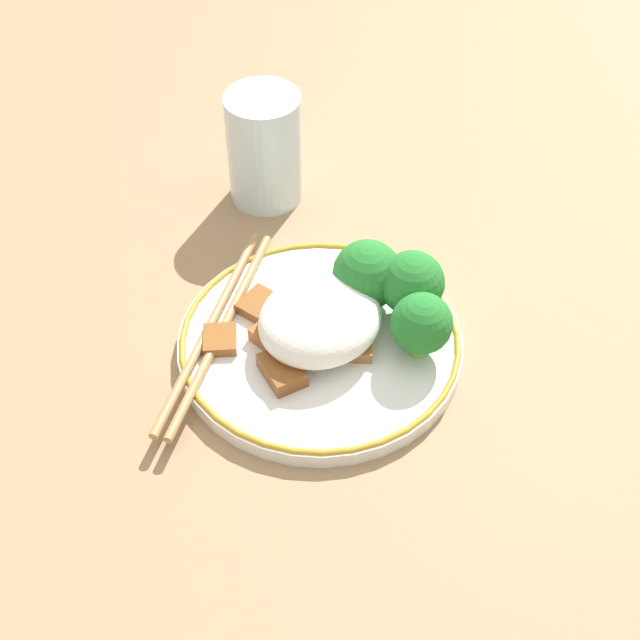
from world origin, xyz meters
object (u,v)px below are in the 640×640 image
at_px(broccoli_back_left, 422,324).
at_px(chopsticks, 216,328).
at_px(drinking_glass, 265,148).
at_px(broccoli_back_right, 364,272).
at_px(plate, 320,343).
at_px(broccoli_back_center, 412,284).

distance_m(broccoli_back_left, chopsticks, 0.15).
xyz_separation_m(chopsticks, drinking_glass, (0.15, 0.10, 0.03)).
bearing_deg(chopsticks, broccoli_back_right, -30.05).
bearing_deg(plate, broccoli_back_center, -26.50).
bearing_deg(broccoli_back_right, broccoli_back_center, -69.90).
bearing_deg(broccoli_back_left, chopsticks, 126.31).
height_order(broccoli_back_right, chopsticks, broccoli_back_right).
bearing_deg(broccoli_back_center, broccoli_back_right, 110.10).
distance_m(broccoli_back_center, drinking_glass, 0.20).
bearing_deg(broccoli_back_center, drinking_glass, 79.38).
distance_m(plate, chopsticks, 0.08).
relative_size(broccoli_back_center, chopsticks, 0.30).
xyz_separation_m(broccoli_back_center, broccoli_back_right, (-0.01, 0.04, -0.00)).
distance_m(plate, broccoli_back_center, 0.08).
bearing_deg(broccoli_back_right, plate, -175.79).
height_order(broccoli_back_center, broccoli_back_right, broccoli_back_center).
height_order(chopsticks, drinking_glass, drinking_glass).
xyz_separation_m(broccoli_back_right, chopsticks, (-0.10, 0.06, -0.03)).
xyz_separation_m(broccoli_back_left, broccoli_back_center, (0.02, 0.03, 0.00)).
bearing_deg(drinking_glass, broccoli_back_right, -107.34).
height_order(broccoli_back_left, broccoli_back_center, broccoli_back_center).
distance_m(broccoli_back_left, broccoli_back_center, 0.04).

